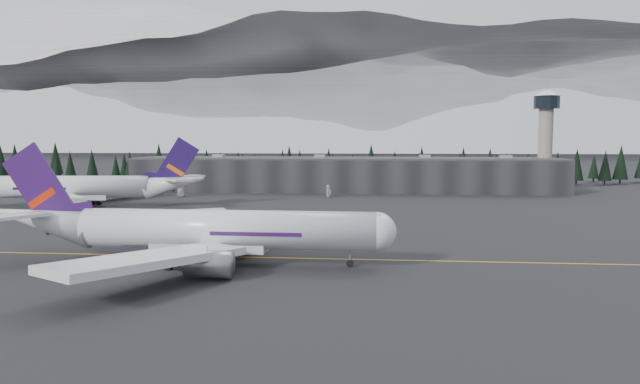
# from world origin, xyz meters

# --- Properties ---
(ground) EXTENTS (1400.00, 1400.00, 0.00)m
(ground) POSITION_xyz_m (0.00, 0.00, 0.00)
(ground) COLOR black
(ground) RESTS_ON ground
(taxiline) EXTENTS (400.00, 0.40, 0.02)m
(taxiline) POSITION_xyz_m (0.00, -2.00, 0.01)
(taxiline) COLOR gold
(taxiline) RESTS_ON ground
(terminal) EXTENTS (160.00, 30.00, 12.60)m
(terminal) POSITION_xyz_m (0.00, 125.00, 6.30)
(terminal) COLOR black
(terminal) RESTS_ON ground
(control_tower) EXTENTS (10.00, 10.00, 37.70)m
(control_tower) POSITION_xyz_m (75.00, 128.00, 23.41)
(control_tower) COLOR gray
(control_tower) RESTS_ON ground
(treeline) EXTENTS (360.00, 20.00, 15.00)m
(treeline) POSITION_xyz_m (0.00, 162.00, 7.50)
(treeline) COLOR black
(treeline) RESTS_ON ground
(mountain_ridge) EXTENTS (4400.00, 900.00, 420.00)m
(mountain_ridge) POSITION_xyz_m (0.00, 1000.00, 0.00)
(mountain_ridge) COLOR white
(mountain_ridge) RESTS_ON ground
(jet_main) EXTENTS (65.10, 60.10, 19.14)m
(jet_main) POSITION_xyz_m (-17.68, -7.22, 5.40)
(jet_main) COLOR silver
(jet_main) RESTS_ON ground
(jet_parked) EXTENTS (68.87, 63.24, 20.29)m
(jet_parked) POSITION_xyz_m (-72.78, 63.53, 5.72)
(jet_parked) COLOR silver
(jet_parked) RESTS_ON ground
(gse_vehicle_a) EXTENTS (2.75, 5.35, 1.44)m
(gse_vehicle_a) POSITION_xyz_m (-54.54, 93.96, 0.72)
(gse_vehicle_a) COLOR silver
(gse_vehicle_a) RESTS_ON ground
(gse_vehicle_b) EXTENTS (4.63, 3.08, 1.46)m
(gse_vehicle_b) POSITION_xyz_m (-4.29, 97.16, 0.73)
(gse_vehicle_b) COLOR silver
(gse_vehicle_b) RESTS_ON ground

